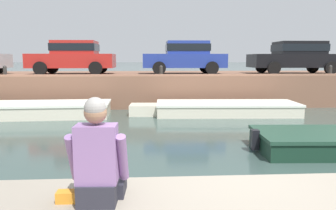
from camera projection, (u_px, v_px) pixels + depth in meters
The scene contains 14 objects.
ground_plane at pixel (187, 138), 8.75m from camera, with size 400.00×400.00×0.00m, color #384C47.
far_quay_wall at pixel (169, 87), 16.60m from camera, with size 60.00×6.00×1.38m, color brown.
far_wall_coping at pixel (173, 75), 13.66m from camera, with size 60.00×0.24×0.08m, color #9F6C52.
boat_moored_west_cream at pixel (26, 110), 11.85m from camera, with size 6.51×2.02×0.52m.
boat_moored_central_cream at pixel (220, 108), 12.36m from camera, with size 6.33×2.09×0.47m.
car_left_inner_red at pixel (73, 56), 15.27m from camera, with size 3.89×1.98×1.54m.
car_centre_blue at pixel (185, 56), 15.58m from camera, with size 3.88×1.92×1.54m.
car_right_inner_black at pixel (296, 56), 15.90m from camera, with size 4.36×2.06×1.54m.
mooring_bollard_west at pixel (5, 71), 13.35m from camera, with size 0.15×0.15×0.45m.
mooring_bollard_mid at pixel (161, 70), 13.73m from camera, with size 0.15×0.15×0.45m.
mooring_bollard_east at pixel (330, 70), 14.16m from camera, with size 0.15×0.15×0.45m.
person_seated_left at pixel (98, 162), 2.94m from camera, with size 0.54×0.54×0.97m.
bottle_drink at pixel (105, 188), 3.06m from camera, with size 0.06×0.06×0.20m.
snack_bag at pixel (67, 196), 2.97m from camera, with size 0.18×0.12×0.10m, color orange.
Camera 1 is at (-1.03, -3.46, 2.10)m, focal length 35.00 mm.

